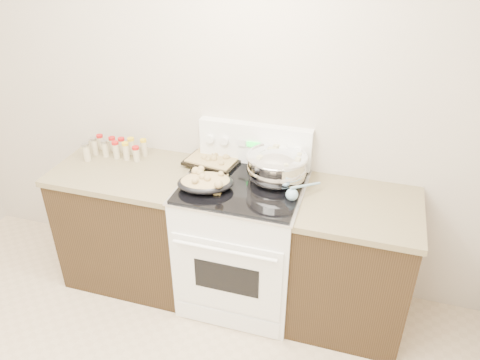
% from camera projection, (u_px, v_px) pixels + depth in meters
% --- Properties ---
extents(room_shell, '(4.10, 3.60, 2.75)m').
position_uv_depth(room_shell, '(6.00, 185.00, 1.46)').
color(room_shell, beige).
rests_on(room_shell, ground).
extents(counter_left, '(0.93, 0.67, 0.92)m').
position_uv_depth(counter_left, '(133.00, 223.00, 3.39)').
color(counter_left, black).
rests_on(counter_left, ground).
extents(counter_right, '(0.73, 0.67, 0.92)m').
position_uv_depth(counter_right, '(351.00, 264.00, 3.00)').
color(counter_right, black).
rests_on(counter_right, ground).
extents(kitchen_range, '(0.78, 0.73, 1.22)m').
position_uv_depth(kitchen_range, '(242.00, 241.00, 3.17)').
color(kitchen_range, white).
rests_on(kitchen_range, ground).
extents(mixing_bowl, '(0.39, 0.39, 0.23)m').
position_uv_depth(mixing_bowl, '(277.00, 167.00, 2.93)').
color(mixing_bowl, silver).
rests_on(mixing_bowl, kitchen_range).
extents(roasting_pan, '(0.41, 0.34, 0.11)m').
position_uv_depth(roasting_pan, '(205.00, 182.00, 2.86)').
color(roasting_pan, black).
rests_on(roasting_pan, kitchen_range).
extents(baking_sheet, '(0.38, 0.30, 0.06)m').
position_uv_depth(baking_sheet, '(213.00, 160.00, 3.16)').
color(baking_sheet, black).
rests_on(baking_sheet, kitchen_range).
extents(wooden_spoon, '(0.05, 0.25, 0.04)m').
position_uv_depth(wooden_spoon, '(219.00, 189.00, 2.85)').
color(wooden_spoon, '#A88C4C').
rests_on(wooden_spoon, kitchen_range).
extents(blue_ladle, '(0.18, 0.23, 0.09)m').
position_uv_depth(blue_ladle, '(294.00, 193.00, 2.78)').
color(blue_ladle, '#7FA7BE').
rests_on(blue_ladle, kitchen_range).
extents(spice_jars, '(0.39, 0.24, 0.13)m').
position_uv_depth(spice_jars, '(115.00, 148.00, 3.28)').
color(spice_jars, '#BFB28C').
rests_on(spice_jars, counter_left).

